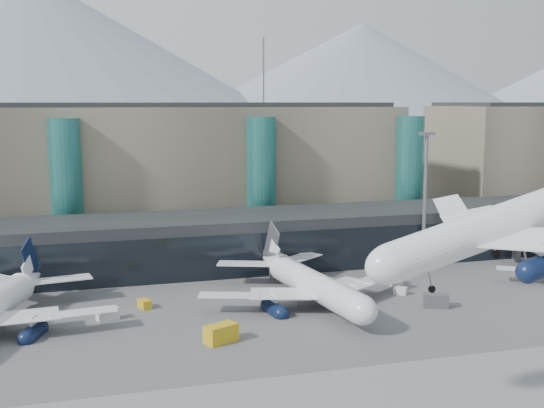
{
  "coord_description": "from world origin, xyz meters",
  "views": [
    {
      "loc": [
        -32.51,
        -66.01,
        31.16
      ],
      "look_at": [
        -4.5,
        32.0,
        15.83
      ],
      "focal_mm": 45.0,
      "sensor_mm": 36.0,
      "label": 1
    }
  ],
  "objects_px": {
    "jet_parked_mid": "(305,273)",
    "veh_a": "(108,314)",
    "veh_h": "(221,333)",
    "veh_d": "(396,281)",
    "hero_jet": "(523,209)",
    "veh_b": "(145,304)",
    "veh_c": "(436,301)",
    "veh_g": "(400,291)",
    "lightmast_mid": "(425,192)"
  },
  "relations": [
    {
      "from": "hero_jet",
      "to": "veh_a",
      "type": "xyz_separation_m",
      "value": [
        -39.34,
        40.06,
        -19.75
      ]
    },
    {
      "from": "veh_d",
      "to": "veh_b",
      "type": "bearing_deg",
      "value": 141.43
    },
    {
      "from": "veh_a",
      "to": "veh_b",
      "type": "relative_size",
      "value": 1.32
    },
    {
      "from": "lightmast_mid",
      "to": "veh_g",
      "type": "relative_size",
      "value": 12.36
    },
    {
      "from": "veh_b",
      "to": "veh_d",
      "type": "relative_size",
      "value": 0.89
    },
    {
      "from": "veh_b",
      "to": "veh_h",
      "type": "distance_m",
      "value": 19.55
    },
    {
      "from": "veh_b",
      "to": "veh_g",
      "type": "height_order",
      "value": "veh_b"
    },
    {
      "from": "veh_d",
      "to": "veh_g",
      "type": "relative_size",
      "value": 1.25
    },
    {
      "from": "veh_a",
      "to": "veh_h",
      "type": "xyz_separation_m",
      "value": [
        13.84,
        -13.59,
        0.33
      ]
    },
    {
      "from": "jet_parked_mid",
      "to": "veh_h",
      "type": "relative_size",
      "value": 8.64
    },
    {
      "from": "veh_b",
      "to": "jet_parked_mid",
      "type": "bearing_deg",
      "value": -117.23
    },
    {
      "from": "veh_g",
      "to": "veh_h",
      "type": "relative_size",
      "value": 0.48
    },
    {
      "from": "jet_parked_mid",
      "to": "veh_a",
      "type": "xyz_separation_m",
      "value": [
        -30.41,
        -0.91,
        -3.68
      ]
    },
    {
      "from": "hero_jet",
      "to": "veh_c",
      "type": "xyz_separation_m",
      "value": [
        9.35,
        32.52,
        -19.58
      ]
    },
    {
      "from": "jet_parked_mid",
      "to": "veh_a",
      "type": "bearing_deg",
      "value": 83.7
    },
    {
      "from": "veh_h",
      "to": "veh_c",
      "type": "bearing_deg",
      "value": -15.38
    },
    {
      "from": "lightmast_mid",
      "to": "veh_a",
      "type": "height_order",
      "value": "lightmast_mid"
    },
    {
      "from": "jet_parked_mid",
      "to": "veh_h",
      "type": "xyz_separation_m",
      "value": [
        -16.56,
        -14.5,
        -3.36
      ]
    },
    {
      "from": "veh_a",
      "to": "veh_g",
      "type": "height_order",
      "value": "veh_a"
    },
    {
      "from": "veh_g",
      "to": "jet_parked_mid",
      "type": "bearing_deg",
      "value": -138.75
    },
    {
      "from": "veh_b",
      "to": "veh_c",
      "type": "xyz_separation_m",
      "value": [
        43.02,
        -11.7,
        0.36
      ]
    },
    {
      "from": "veh_d",
      "to": "veh_a",
      "type": "bearing_deg",
      "value": 146.08
    },
    {
      "from": "lightmast_mid",
      "to": "veh_a",
      "type": "xyz_separation_m",
      "value": [
        -59.31,
        -16.41,
        -13.56
      ]
    },
    {
      "from": "veh_a",
      "to": "veh_g",
      "type": "xyz_separation_m",
      "value": [
        46.64,
        0.41,
        -0.25
      ]
    },
    {
      "from": "veh_b",
      "to": "veh_c",
      "type": "relative_size",
      "value": 0.62
    },
    {
      "from": "hero_jet",
      "to": "veh_b",
      "type": "relative_size",
      "value": 15.0
    },
    {
      "from": "veh_a",
      "to": "veh_g",
      "type": "distance_m",
      "value": 46.65
    },
    {
      "from": "jet_parked_mid",
      "to": "veh_b",
      "type": "relative_size",
      "value": 16.06
    },
    {
      "from": "veh_d",
      "to": "veh_c",
      "type": "bearing_deg",
      "value": -130.04
    },
    {
      "from": "veh_c",
      "to": "veh_h",
      "type": "height_order",
      "value": "veh_h"
    },
    {
      "from": "veh_g",
      "to": "veh_d",
      "type": "bearing_deg",
      "value": 113.07
    },
    {
      "from": "jet_parked_mid",
      "to": "veh_g",
      "type": "bearing_deg",
      "value": -99.78
    },
    {
      "from": "jet_parked_mid",
      "to": "veh_d",
      "type": "xyz_separation_m",
      "value": [
        18.15,
        4.77,
        -3.8
      ]
    },
    {
      "from": "jet_parked_mid",
      "to": "veh_h",
      "type": "distance_m",
      "value": 22.26
    },
    {
      "from": "veh_h",
      "to": "hero_jet",
      "type": "bearing_deg",
      "value": -71.31
    },
    {
      "from": "veh_d",
      "to": "veh_h",
      "type": "xyz_separation_m",
      "value": [
        -34.71,
        -19.27,
        0.45
      ]
    },
    {
      "from": "veh_c",
      "to": "lightmast_mid",
      "type": "bearing_deg",
      "value": 88.46
    },
    {
      "from": "lightmast_mid",
      "to": "jet_parked_mid",
      "type": "xyz_separation_m",
      "value": [
        -28.91,
        -15.5,
        -9.88
      ]
    },
    {
      "from": "lightmast_mid",
      "to": "veh_b",
      "type": "bearing_deg",
      "value": -167.14
    },
    {
      "from": "veh_b",
      "to": "veh_d",
      "type": "distance_m",
      "value": 42.92
    },
    {
      "from": "jet_parked_mid",
      "to": "veh_g",
      "type": "distance_m",
      "value": 16.72
    },
    {
      "from": "veh_a",
      "to": "veh_c",
      "type": "bearing_deg",
      "value": -25.68
    },
    {
      "from": "veh_g",
      "to": "veh_b",
      "type": "bearing_deg",
      "value": -142.21
    },
    {
      "from": "jet_parked_mid",
      "to": "veh_a",
      "type": "distance_m",
      "value": 30.64
    },
    {
      "from": "veh_h",
      "to": "veh_d",
      "type": "bearing_deg",
      "value": 3.8
    },
    {
      "from": "veh_b",
      "to": "veh_d",
      "type": "bearing_deg",
      "value": -107.71
    },
    {
      "from": "jet_parked_mid",
      "to": "veh_g",
      "type": "height_order",
      "value": "jet_parked_mid"
    },
    {
      "from": "jet_parked_mid",
      "to": "hero_jet",
      "type": "bearing_deg",
      "value": -175.71
    },
    {
      "from": "lightmast_mid",
      "to": "veh_g",
      "type": "bearing_deg",
      "value": -128.37
    },
    {
      "from": "veh_d",
      "to": "jet_parked_mid",
      "type": "bearing_deg",
      "value": 154.13
    }
  ]
}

